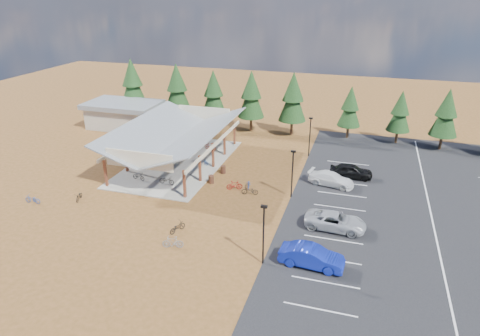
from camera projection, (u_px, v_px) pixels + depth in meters
ground at (239, 199)px, 43.82m from camera, size 140.00×140.00×0.00m
asphalt_lot at (430, 211)px, 41.49m from camera, size 27.00×44.00×0.04m
concrete_pad at (178, 163)px, 52.64m from camera, size 10.60×18.60×0.10m
bike_pavilion at (177, 134)px, 51.16m from camera, size 11.65×19.40×4.97m
outbuilding at (124, 114)px, 65.29m from camera, size 11.00×7.00×3.90m
lamp_post_0 at (263, 231)px, 32.52m from camera, size 0.50×0.25×5.14m
lamp_post_1 at (292, 171)px, 43.07m from camera, size 0.50×0.25×5.14m
lamp_post_2 at (310, 134)px, 53.62m from camera, size 0.50×0.25×5.14m
trash_bin_0 at (211, 179)px, 47.19m from camera, size 0.60×0.60×0.90m
trash_bin_1 at (223, 169)px, 49.69m from camera, size 0.60×0.60×0.90m
pine_0 at (132, 82)px, 68.04m from camera, size 4.19×4.19×9.75m
pine_1 at (177, 87)px, 65.63m from camera, size 4.05×4.05×9.42m
pine_2 at (214, 93)px, 63.96m from camera, size 3.76×3.76×8.77m
pine_3 at (251, 95)px, 62.23m from camera, size 3.87×3.87×9.01m
pine_4 at (293, 97)px, 60.40m from camera, size 3.94×3.94×9.17m
pine_5 at (350, 107)px, 59.66m from camera, size 3.21×3.21×7.49m
pine_6 at (400, 111)px, 57.71m from camera, size 3.16×3.16×7.36m
pine_7 at (446, 113)px, 55.09m from camera, size 3.53×3.53×8.23m
bike_0 at (139, 176)px, 47.74m from camera, size 1.69×0.88×0.85m
bike_1 at (162, 161)px, 51.60m from camera, size 1.80×0.92×1.04m
bike_2 at (159, 149)px, 55.37m from camera, size 2.00×1.21×0.99m
bike_3 at (180, 141)px, 58.18m from camera, size 1.88×0.95×1.09m
bike_4 at (167, 180)px, 46.70m from camera, size 1.78×0.69×0.92m
bike_5 at (197, 162)px, 51.43m from camera, size 1.73×0.97×1.00m
bike_6 at (202, 162)px, 51.66m from camera, size 1.59×0.71×0.80m
bike_7 at (210, 146)px, 56.39m from camera, size 1.92×1.03×1.11m
bike_8 at (79, 196)px, 43.45m from camera, size 0.98×1.67×0.83m
bike_10 at (33, 199)px, 42.80m from camera, size 1.72×0.66×0.89m
bike_12 at (177, 227)px, 37.83m from camera, size 1.23×1.86×0.93m
bike_13 at (173, 242)px, 35.47m from camera, size 1.85×0.95×1.07m
bike_14 at (249, 184)px, 46.05m from camera, size 0.91×1.71×0.85m
bike_15 at (234, 185)px, 45.64m from camera, size 1.75×1.13×1.02m
bike_16 at (250, 191)px, 44.56m from camera, size 1.82×0.93×0.91m
car_1 at (312, 257)px, 33.01m from camera, size 5.13×2.06×1.66m
car_2 at (335, 221)px, 38.12m from camera, size 5.55×2.75×1.51m
car_3 at (331, 179)px, 46.51m from camera, size 5.24×2.93×1.44m
car_4 at (351, 171)px, 48.33m from camera, size 4.87×2.26×1.61m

